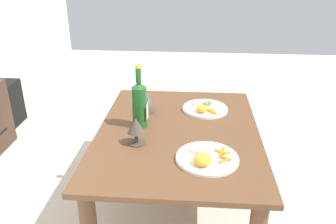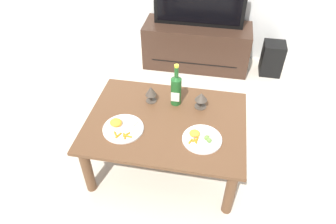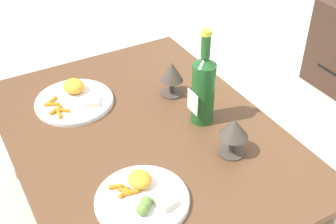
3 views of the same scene
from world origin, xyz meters
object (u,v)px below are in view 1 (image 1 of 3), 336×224
(wine_bottle, at_px, (139,103))
(goblet_right, at_px, (147,98))
(floor_speaker, at_px, (5,103))
(dinner_plate_left, at_px, (206,158))
(goblet_left, at_px, (136,127))
(dining_table, at_px, (178,143))
(dinner_plate_right, at_px, (205,108))

(wine_bottle, distance_m, goblet_right, 0.19)
(floor_speaker, height_order, dinner_plate_left, dinner_plate_left)
(floor_speaker, distance_m, dinner_plate_left, 1.95)
(floor_speaker, height_order, wine_bottle, wine_bottle)
(floor_speaker, relative_size, goblet_right, 2.78)
(goblet_left, bearing_deg, goblet_right, -0.00)
(dining_table, distance_m, goblet_right, 0.33)
(goblet_right, bearing_deg, goblet_left, 180.00)
(dining_table, height_order, goblet_left, goblet_left)
(wine_bottle, bearing_deg, dinner_plate_right, -56.12)
(goblet_right, distance_m, dinner_plate_left, 0.59)
(goblet_right, xyz_separation_m, dinner_plate_left, (-0.49, -0.32, -0.07))
(floor_speaker, distance_m, dinner_plate_right, 1.69)
(goblet_left, bearing_deg, wine_bottle, 3.23)
(floor_speaker, xyz_separation_m, wine_bottle, (-0.83, -1.22, 0.39))
(dinner_plate_left, xyz_separation_m, dinner_plate_right, (0.53, -0.00, -0.00))
(dinner_plate_right, bearing_deg, goblet_left, 141.45)
(wine_bottle, height_order, dinner_plate_left, wine_bottle)
(dining_table, relative_size, wine_bottle, 3.32)
(wine_bottle, relative_size, dinner_plate_right, 1.28)
(floor_speaker, distance_m, wine_bottle, 1.53)
(wine_bottle, xyz_separation_m, goblet_right, (0.18, -0.01, -0.05))
(dinner_plate_left, bearing_deg, floor_speaker, 53.94)
(wine_bottle, relative_size, goblet_left, 2.52)
(goblet_right, xyz_separation_m, dinner_plate_right, (0.04, -0.33, -0.07))
(wine_bottle, bearing_deg, dining_table, -100.23)
(floor_speaker, relative_size, wine_bottle, 1.05)
(wine_bottle, bearing_deg, goblet_right, -3.23)
(goblet_right, height_order, dinner_plate_left, goblet_right)
(floor_speaker, height_order, goblet_right, goblet_right)
(goblet_right, relative_size, dinner_plate_left, 0.45)
(dining_table, distance_m, wine_bottle, 0.29)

